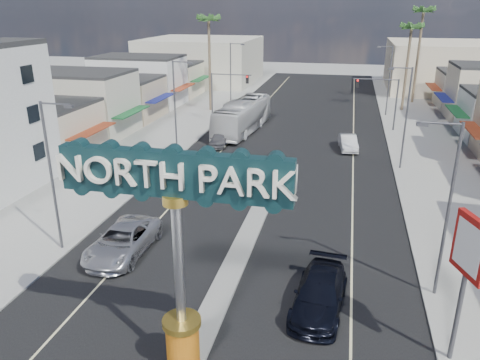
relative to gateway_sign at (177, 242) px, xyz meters
The scene contains 26 objects.
ground 28.64m from the gateway_sign, 90.00° to the left, with size 160.00×160.00×0.00m, color gray.
road 28.64m from the gateway_sign, 90.00° to the left, with size 20.00×120.00×0.01m, color black.
median_island 13.37m from the gateway_sign, 90.00° to the left, with size 1.30×30.00×0.16m, color gray.
sidewalk_left 31.87m from the gateway_sign, 116.55° to the left, with size 8.00×120.00×0.12m, color gray.
sidewalk_right 31.87m from the gateway_sign, 63.45° to the left, with size 8.00×120.00×0.12m, color gray.
storefront_row_left 47.62m from the gateway_sign, 120.33° to the left, with size 12.00×42.00×6.00m, color beige.
backdrop_far_left 76.29m from the gateway_sign, 106.77° to the left, with size 20.00×20.00×8.00m, color #B7B29E.
backdrop_far_right 76.29m from the gateway_sign, 73.23° to the left, with size 20.00×20.00×8.00m, color beige.
gateway_sign is the anchor object (origin of this frame).
traffic_signal_left 43.04m from the gateway_sign, 102.33° to the left, with size 5.09×0.45×6.00m.
traffic_signal_right 43.04m from the gateway_sign, 77.67° to the left, with size 5.09×0.45×6.00m.
streetlight_l_near 13.19m from the gateway_sign, 142.45° to the left, with size 2.03×0.22×9.00m.
streetlight_l_mid 29.91m from the gateway_sign, 110.42° to the left, with size 2.03×0.22×9.00m.
streetlight_l_far 51.10m from the gateway_sign, 101.78° to the left, with size 2.03×0.22×9.00m.
streetlight_r_near 13.19m from the gateway_sign, 37.55° to the left, with size 2.03×0.22×9.00m.
streetlight_r_mid 29.91m from the gateway_sign, 69.58° to the left, with size 2.03×0.22×9.00m.
streetlight_r_far 51.10m from the gateway_sign, 78.22° to the left, with size 2.03×0.22×9.00m.
palm_left_far 50.06m from the gateway_sign, 105.15° to the left, with size 2.60×2.60×13.10m.
palm_right_mid 55.76m from the gateway_sign, 76.47° to the left, with size 2.60×2.60×12.10m.
palm_right_far 62.20m from the gateway_sign, 75.97° to the left, with size 2.60×2.60×14.10m.
suv_left 11.87m from the gateway_sign, 128.75° to the left, with size 2.84×6.16×1.71m, color silver.
suv_right 9.03m from the gateway_sign, 48.40° to the left, with size 2.30×5.67×1.64m, color black.
car_parked_left 32.67m from the gateway_sign, 102.89° to the left, with size 1.69×4.21×1.43m, color slate.
car_parked_right 34.01m from the gateway_sign, 79.84° to the left, with size 1.58×4.54×1.50m, color silver.
city_bus 38.46m from the gateway_sign, 99.17° to the left, with size 3.07×13.10×3.65m, color silver.
bank_pylon_sign 11.03m from the gateway_sign, 17.15° to the left, with size 0.91×1.96×6.38m.
Camera 1 is at (5.51, -11.94, 13.87)m, focal length 35.00 mm.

